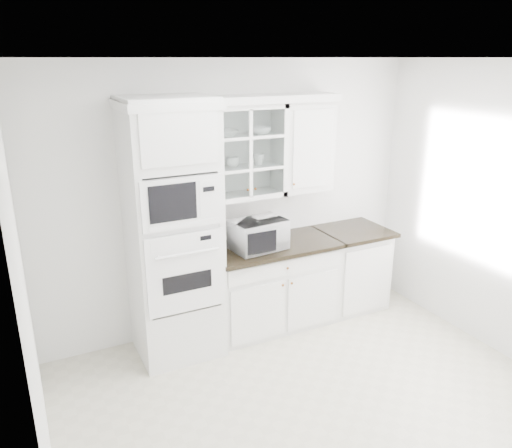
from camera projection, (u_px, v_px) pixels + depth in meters
ground at (326, 413)px, 3.98m from camera, size 4.00×3.50×0.01m
room_shell at (304, 185)px, 3.78m from camera, size 4.00×3.50×2.70m
oven_column at (173, 233)px, 4.48m from camera, size 0.76×0.68×2.40m
base_cabinet_run at (272, 284)px, 5.18m from camera, size 1.32×0.67×0.92m
extra_base_cabinet at (350, 267)px, 5.60m from camera, size 0.72×0.67×0.92m
upper_cabinet_glass at (243, 152)px, 4.75m from camera, size 0.80×0.33×0.90m
upper_cabinet_solid at (304, 146)px, 5.04m from camera, size 0.55×0.33×0.90m
crown_molding at (233, 100)px, 4.53m from camera, size 2.14×0.38×0.07m
countertop_microwave at (258, 234)px, 4.86m from camera, size 0.55×0.48×0.30m
bowl_a at (225, 133)px, 4.59m from camera, size 0.27×0.27×0.06m
bowl_b at (260, 130)px, 4.75m from camera, size 0.25×0.25×0.06m
cup_a at (233, 162)px, 4.74m from camera, size 0.15×0.15×0.10m
cup_b at (258, 159)px, 4.84m from camera, size 0.14×0.14×0.11m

